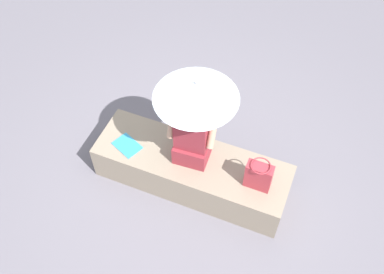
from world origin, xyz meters
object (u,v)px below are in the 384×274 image
(person_seated, at_px, (192,134))
(magazine, at_px, (127,145))
(parasol, at_px, (196,91))
(handbag_black, at_px, (259,176))

(person_seated, relative_size, magazine, 3.21)
(person_seated, xyz_separation_m, parasol, (0.02, 0.05, 0.55))
(person_seated, distance_m, parasol, 0.56)
(handbag_black, height_order, magazine, handbag_black)
(parasol, xyz_separation_m, handbag_black, (0.70, -0.12, -0.77))
(handbag_black, relative_size, magazine, 1.22)
(parasol, relative_size, handbag_black, 3.11)
(person_seated, height_order, magazine, person_seated)
(parasol, relative_size, magazine, 3.79)
(parasol, bearing_deg, handbag_black, -9.92)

